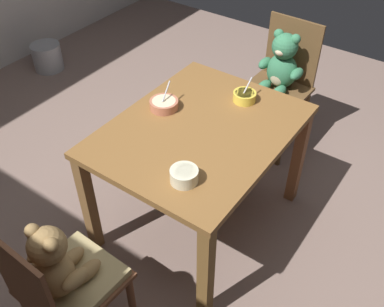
% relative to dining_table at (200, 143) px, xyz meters
% --- Properties ---
extents(ground_plane, '(5.20, 5.20, 0.04)m').
position_rel_dining_table_xyz_m(ground_plane, '(0.00, 0.00, -0.62)').
color(ground_plane, '#7C655B').
extents(dining_table, '(1.07, 0.84, 0.71)m').
position_rel_dining_table_xyz_m(dining_table, '(0.00, 0.00, 0.00)').
color(dining_table, brown).
rests_on(dining_table, ground_plane).
extents(teddy_chair_near_right, '(0.41, 0.42, 0.89)m').
position_rel_dining_table_xyz_m(teddy_chair_near_right, '(0.96, 0.01, -0.04)').
color(teddy_chair_near_right, brown).
rests_on(teddy_chair_near_right, ground_plane).
extents(teddy_chair_near_left, '(0.40, 0.38, 0.87)m').
position_rel_dining_table_xyz_m(teddy_chair_near_left, '(-0.95, 0.02, -0.06)').
color(teddy_chair_near_left, brown).
rests_on(teddy_chair_near_left, ground_plane).
extents(porridge_bowl_yellow_near_right, '(0.14, 0.13, 0.12)m').
position_rel_dining_table_xyz_m(porridge_bowl_yellow_near_right, '(0.34, -0.06, 0.13)').
color(porridge_bowl_yellow_near_right, yellow).
rests_on(porridge_bowl_yellow_near_right, dining_table).
extents(porridge_bowl_terracotta_far_center, '(0.16, 0.15, 0.12)m').
position_rel_dining_table_xyz_m(porridge_bowl_terracotta_far_center, '(0.03, 0.26, 0.13)').
color(porridge_bowl_terracotta_far_center, '#BD7053').
rests_on(porridge_bowl_terracotta_far_center, dining_table).
extents(porridge_bowl_cream_near_left, '(0.13, 0.13, 0.06)m').
position_rel_dining_table_xyz_m(porridge_bowl_cream_near_left, '(-0.36, -0.16, 0.14)').
color(porridge_bowl_cream_near_left, beige).
rests_on(porridge_bowl_cream_near_left, dining_table).
extents(metal_pail, '(0.26, 0.26, 0.24)m').
position_rel_dining_table_xyz_m(metal_pail, '(0.70, 2.15, -0.48)').
color(metal_pail, '#93969B').
rests_on(metal_pail, ground_plane).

